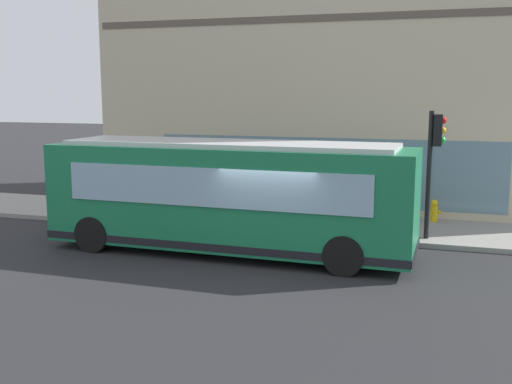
{
  "coord_description": "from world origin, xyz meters",
  "views": [
    {
      "loc": [
        -14.84,
        -4.17,
        4.39
      ],
      "look_at": [
        2.33,
        1.25,
        1.42
      ],
      "focal_mm": 42.73,
      "sensor_mm": 36.0,
      "label": 1
    }
  ],
  "objects": [
    {
      "name": "pedestrian_near_hydrant",
      "position": [
        3.93,
        0.3,
        1.12
      ],
      "size": [
        0.32,
        0.32,
        1.68
      ],
      "color": "gold",
      "rests_on": "sidewalk_curb"
    },
    {
      "name": "pedestrian_walking_along_curb",
      "position": [
        5.13,
        0.1,
        1.13
      ],
      "size": [
        0.32,
        0.32,
        1.7
      ],
      "color": "#99994C",
      "rests_on": "sidewalk_curb"
    },
    {
      "name": "city_bus_nearside",
      "position": [
        0.55,
        1.48,
        1.55
      ],
      "size": [
        2.76,
        10.09,
        3.07
      ],
      "color": "#197247",
      "rests_on": "ground"
    },
    {
      "name": "newspaper_vending_box",
      "position": [
        4.04,
        -2.05,
        0.6
      ],
      "size": [
        0.44,
        0.43,
        0.9
      ],
      "color": "#197233",
      "rests_on": "sidewalk_curb"
    },
    {
      "name": "fire_hydrant",
      "position": [
        5.72,
        -3.85,
        0.51
      ],
      "size": [
        0.35,
        0.35,
        0.74
      ],
      "color": "yellow",
      "rests_on": "sidewalk_curb"
    },
    {
      "name": "building_corner",
      "position": [
        9.91,
        0.0,
        6.24
      ],
      "size": [
        7.34,
        17.63,
        12.5
      ],
      "color": "beige",
      "rests_on": "ground"
    },
    {
      "name": "pedestrian_by_light_pole",
      "position": [
        3.58,
        3.4,
        1.04
      ],
      "size": [
        0.32,
        0.32,
        1.56
      ],
      "color": "gold",
      "rests_on": "sidewalk_curb"
    },
    {
      "name": "traffic_light_near_corner",
      "position": [
        3.24,
        -3.82,
        2.74
      ],
      "size": [
        0.32,
        0.49,
        3.71
      ],
      "color": "black",
      "rests_on": "sidewalk_curb"
    },
    {
      "name": "sidewalk_curb",
      "position": [
        4.43,
        0.0,
        0.07
      ],
      "size": [
        3.67,
        40.0,
        0.15
      ],
      "primitive_type": "cube",
      "color": "gray",
      "rests_on": "ground"
    },
    {
      "name": "pedestrian_near_building_entrance",
      "position": [
        4.55,
        -3.13,
        1.12
      ],
      "size": [
        0.32,
        0.32,
        1.68
      ],
      "color": "silver",
      "rests_on": "sidewalk_curb"
    },
    {
      "name": "ground",
      "position": [
        0.0,
        0.0,
        0.0
      ],
      "size": [
        120.0,
        120.0,
        0.0
      ],
      "primitive_type": "plane",
      "color": "#262628"
    }
  ]
}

